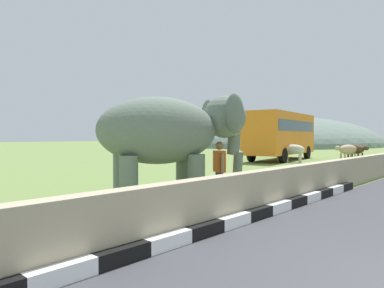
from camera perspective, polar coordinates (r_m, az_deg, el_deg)
striped_curb at (r=6.12m, az=-0.69°, el=-14.65°), size 16.20×0.20×0.24m
barrier_parapet at (r=8.04m, az=9.31°, el=-8.04°), size 28.00×0.36×1.00m
elephant at (r=9.01m, az=-3.23°, el=1.89°), size 4.00×3.32×2.91m
person_handler at (r=9.65m, az=4.46°, el=-3.91°), size 0.42×0.57×1.66m
bus_orange at (r=27.20m, az=14.28°, el=1.84°), size 8.94×3.71×3.50m
cow_near at (r=26.72m, az=25.06°, el=-0.82°), size 1.25×1.87×1.23m
cow_mid at (r=24.88m, az=16.04°, el=-0.90°), size 0.91×1.93×1.23m
cow_far at (r=25.95m, az=23.95°, el=-0.87°), size 1.88×1.19×1.23m
hill_east at (r=67.45m, az=14.49°, el=-0.27°), size 42.23×33.79×10.72m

